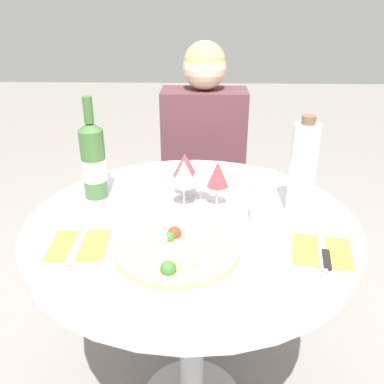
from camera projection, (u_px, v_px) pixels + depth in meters
name	position (u px, v px, depth m)	size (l,w,h in m)	color
dining_table	(192.00, 253.00, 1.31)	(0.98, 0.98, 0.78)	#B2B2B7
chair_behind_diner	(203.00, 198.00, 2.17)	(0.39, 0.39, 0.88)	slate
seated_diner	(203.00, 191.00, 2.00)	(0.38, 0.41, 1.20)	#512D33
pizza_large	(177.00, 248.00, 1.10)	(0.33, 0.33, 0.05)	#DBB26B
wine_bottle	(93.00, 161.00, 1.35)	(0.08, 0.08, 0.33)	#38602D
tall_carafe	(303.00, 169.00, 1.25)	(0.08, 0.08, 0.30)	silver
sugar_shaker	(263.00, 205.00, 1.22)	(0.07, 0.07, 0.12)	silver
wine_glass_front_right	(218.00, 175.00, 1.30)	(0.07, 0.07, 0.15)	silver
wine_glass_center	(201.00, 174.00, 1.34)	(0.07, 0.07, 0.13)	silver
wine_glass_back_left	(185.00, 165.00, 1.36)	(0.08, 0.08, 0.15)	silver
wine_glass_front_left	(184.00, 174.00, 1.30)	(0.07, 0.07, 0.15)	silver
place_setting_left	(78.00, 245.00, 1.13)	(0.16, 0.19, 0.01)	yellow
place_setting_right	(322.00, 251.00, 1.10)	(0.17, 0.19, 0.01)	yellow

